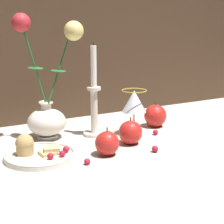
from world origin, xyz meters
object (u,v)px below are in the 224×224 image
Objects in this scene: wine_glass at (134,103)px; candlestick at (93,104)px; vase at (48,101)px; apple_beside_vase at (107,143)px; apple_at_table_edge at (130,132)px; apple_near_glass at (155,116)px; plate_with_pastries at (37,153)px.

candlestick is at bearing 158.27° from wine_glass.
vase is 4.82× the size of apple_beside_vase.
apple_beside_vase is (-0.17, -0.14, -0.07)m from wine_glass.
wine_glass is at bearing -19.23° from vase.
candlestick is at bearing 114.98° from apple_at_table_edge.
apple_near_glass is at bearing -3.02° from candlestick.
wine_glass is at bearing -21.73° from candlestick.
vase is 0.26m from apple_beside_vase.
plate_with_pastries is 2.14× the size of apple_near_glass.
wine_glass is 0.14m from candlestick.
apple_beside_vase is at bearing -154.63° from apple_at_table_edge.
plate_with_pastries is 0.37m from wine_glass.
apple_at_table_edge is at bearing -3.83° from plate_with_pastries.
apple_near_glass is at bearing 12.29° from plate_with_pastries.
candlestick is 0.25m from apple_near_glass.
apple_beside_vase is (-0.05, -0.19, -0.07)m from candlestick.
apple_near_glass reaches higher than apple_beside_vase.
apple_beside_vase is 0.12m from apple_at_table_edge.
candlestick is (0.14, -0.04, -0.02)m from vase.
apple_at_table_edge is at bearing -41.26° from vase.
vase is 2.00× the size of plate_with_pastries.
apple_near_glass is (0.38, -0.05, -0.08)m from vase.
vase is 0.28m from apple_at_table_edge.
apple_at_table_edge reaches higher than plate_with_pastries.
plate_with_pastries is 0.48m from apple_near_glass.
wine_glass is 1.84× the size of apple_beside_vase.
plate_with_pastries is at bearing -169.73° from wine_glass.
vase reaches higher than apple_beside_vase.
apple_beside_vase is at bearing -67.91° from vase.
plate_with_pastries is 2.41× the size of apple_beside_vase.
apple_near_glass reaches higher than apple_at_table_edge.
wine_glass is 0.49× the size of candlestick.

